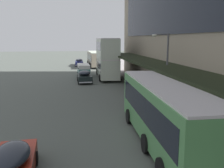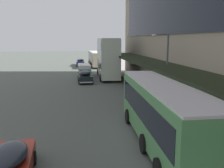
# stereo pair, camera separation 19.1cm
# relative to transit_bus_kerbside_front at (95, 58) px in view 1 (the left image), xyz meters

# --- Properties ---
(transit_bus_kerbside_front) EXTENTS (2.93, 10.77, 3.12)m
(transit_bus_kerbside_front) POSITION_rel_transit_bus_kerbside_front_xyz_m (0.00, 0.00, 0.00)
(transit_bus_kerbside_front) COLOR tan
(transit_bus_kerbside_front) RESTS_ON ground
(transit_bus_kerbside_rear) EXTENTS (3.12, 10.35, 5.93)m
(transit_bus_kerbside_rear) POSITION_rel_transit_bus_kerbside_front_xyz_m (0.29, -16.20, 1.41)
(transit_bus_kerbside_rear) COLOR beige
(transit_bus_kerbside_rear) RESTS_ON ground
(transit_bus_kerbside_far) EXTENTS (3.02, 11.34, 3.45)m
(transit_bus_kerbside_far) POSITION_rel_transit_bus_kerbside_front_xyz_m (-0.03, -41.01, 0.18)
(transit_bus_kerbside_far) COLOR #539655
(transit_bus_kerbside_far) RESTS_ON ground
(sedan_far_back) EXTENTS (1.90, 4.91, 1.55)m
(sedan_far_back) POSITION_rel_transit_bus_kerbside_front_xyz_m (-3.36, 1.77, -1.02)
(sedan_far_back) COLOR navy
(sedan_far_back) RESTS_ON ground
(sedan_trailing_near) EXTENTS (1.97, 4.42, 1.66)m
(sedan_trailing_near) POSITION_rel_transit_bus_kerbside_front_xyz_m (-3.31, -20.01, -0.98)
(sedan_trailing_near) COLOR black
(sedan_trailing_near) RESTS_ON ground
(sedan_trailing_mid) EXTENTS (2.03, 5.07, 1.49)m
(sedan_trailing_mid) POSITION_rel_transit_bus_kerbside_front_xyz_m (-7.45, -43.66, -1.06)
(sedan_trailing_mid) COLOR #A52615
(sedan_trailing_mid) RESTS_ON ground
(vw_van) EXTENTS (1.99, 4.59, 1.96)m
(vw_van) POSITION_rel_transit_bus_kerbside_front_xyz_m (-3.18, -14.66, -0.70)
(vw_van) COLOR slate
(vw_van) RESTS_ON ground
(street_lamp) EXTENTS (1.50, 0.28, 6.13)m
(street_lamp) POSITION_rel_transit_bus_kerbside_front_xyz_m (2.87, -33.41, 1.97)
(street_lamp) COLOR #4C4C51
(street_lamp) RESTS_ON sidewalk_kerb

